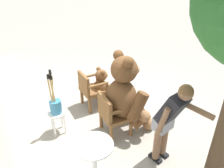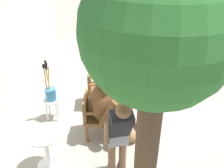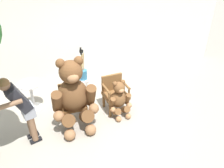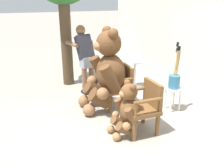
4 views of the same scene
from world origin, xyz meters
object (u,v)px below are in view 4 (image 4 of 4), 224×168
Objects in this scene: white_stool at (173,93)px; round_side_table at (135,71)px; person_visitor at (85,54)px; teddy_bear_large at (106,71)px; wooden_chair_left at (119,85)px; brush_bucket at (175,79)px; teddy_bear_small at (127,109)px; wooden_chair_right at (143,106)px.

white_stool is 1.37m from round_side_table.
round_side_table is at bearing 80.19° from person_visitor.
teddy_bear_large is 1.05m from person_visitor.
wooden_chair_left is at bearing 88.98° from teddy_bear_large.
person_visitor reaches higher than brush_bucket.
brush_bucket is (-0.53, 1.23, 0.20)m from teddy_bear_small.
person_visitor is 1.71× the size of brush_bucket.
wooden_chair_left is at bearing -41.92° from round_side_table.
teddy_bear_large reaches higher than round_side_table.
round_side_table is at bearing 129.21° from teddy_bear_large.
person_visitor reaches higher than round_side_table.
teddy_bear_small is 2.14m from person_visitor.
brush_bucket is (0.53, 1.21, -0.15)m from teddy_bear_large.
teddy_bear_large reaches higher than wooden_chair_right.
teddy_bear_large reaches higher than person_visitor.
teddy_bear_small is at bearing -89.45° from wooden_chair_right.
round_side_table is (-0.83, 1.02, -0.35)m from teddy_bear_large.
white_stool is at bearing 119.29° from wooden_chair_right.
teddy_bear_small is at bearing -1.20° from teddy_bear_large.
person_visitor is at bearing -139.03° from brush_bucket.
brush_bucket is at bearing 60.93° from wooden_chair_left.
wooden_chair_left is 1.09m from teddy_bear_small.
teddy_bear_large reaches higher than white_stool.
wooden_chair_right is at bearing 11.33° from person_visitor.
white_stool is 0.51× the size of brush_bucket.
wooden_chair_right is 0.53× the size of teddy_bear_large.
wooden_chair_right is 2.03m from round_side_table.
round_side_table is at bearing -172.35° from white_stool.
teddy_bear_large is 1.80× the size of brush_bucket.
wooden_chair_left and wooden_chair_right have the same top height.
wooden_chair_right is 1.87× the size of white_stool.
teddy_bear_large is at bearing -91.02° from wooden_chair_left.
person_visitor reaches higher than teddy_bear_small.
teddy_bear_large is 1.11m from teddy_bear_small.
brush_bucket is at bearing 7.79° from round_side_table.
teddy_bear_small is 2.15m from round_side_table.
wooden_chair_left is 0.43m from teddy_bear_large.
teddy_bear_large is 1.38m from white_stool.
round_side_table is (-1.36, -0.18, 0.09)m from white_stool.
person_visitor reaches higher than wooden_chair_left.
brush_bucket is (1.56, 1.35, -0.26)m from person_visitor.
white_stool is 0.64× the size of round_side_table.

